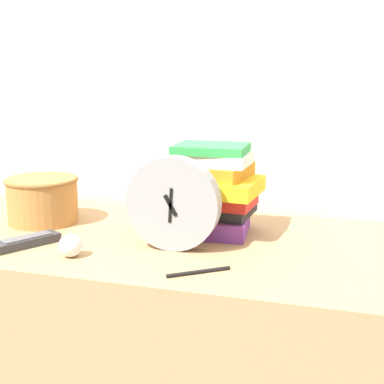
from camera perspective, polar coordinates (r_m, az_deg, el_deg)
wall_back at (r=1.65m, az=-2.49°, el=15.97°), size 6.00×0.04×2.40m
desk at (r=1.50m, az=-7.03°, el=-17.44°), size 1.37×0.60×0.71m
desk_clock at (r=1.21m, az=-2.02°, el=-1.24°), size 0.22×0.04×0.22m
book_stack at (r=1.34m, az=1.92°, el=0.33°), size 0.27×0.21×0.23m
basket at (r=1.49m, az=-15.65°, el=-0.62°), size 0.19×0.19×0.12m
tv_remote at (r=1.31m, az=-17.22°, el=-5.05°), size 0.12×0.16×0.02m
crumpled_paper_ball at (r=1.21m, az=-12.83°, el=-5.58°), size 0.05×0.05×0.05m
pen at (r=1.09m, az=0.70°, el=-8.51°), size 0.11×0.09×0.01m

